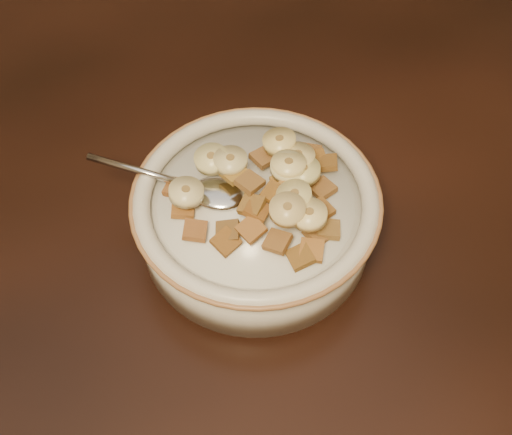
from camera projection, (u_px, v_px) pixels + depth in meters
name	position (u px, v px, depth m)	size (l,w,h in m)	color
cereal_bowl	(256.00, 220.00, 0.60)	(0.22, 0.22, 0.05)	silver
milk	(256.00, 203.00, 0.58)	(0.18, 0.18, 0.00)	silver
spoon	(219.00, 193.00, 0.58)	(0.04, 0.05, 0.01)	#B6B6B6
cereal_square_0	(257.00, 210.00, 0.55)	(0.02, 0.02, 0.01)	brown
cereal_square_1	(300.00, 257.00, 0.54)	(0.02, 0.02, 0.01)	brown
cereal_square_2	(311.00, 154.00, 0.61)	(0.02, 0.02, 0.01)	brown
cereal_square_3	(312.00, 250.00, 0.54)	(0.02, 0.02, 0.01)	#985620
cereal_square_4	(322.00, 188.00, 0.58)	(0.02, 0.02, 0.01)	brown
cereal_square_5	(176.00, 188.00, 0.58)	(0.02, 0.02, 0.01)	brown
cereal_square_6	(234.00, 173.00, 0.57)	(0.02, 0.02, 0.01)	olive
cereal_square_7	(274.00, 194.00, 0.56)	(0.02, 0.02, 0.01)	brown
cereal_square_8	(277.00, 242.00, 0.54)	(0.02, 0.02, 0.01)	brown
cereal_square_9	(195.00, 230.00, 0.55)	(0.02, 0.02, 0.01)	#905C31
cereal_square_10	(327.00, 163.00, 0.60)	(0.02, 0.02, 0.01)	brown
cereal_square_11	(282.00, 193.00, 0.56)	(0.02, 0.02, 0.01)	#935E25
cereal_square_12	(228.00, 232.00, 0.55)	(0.02, 0.02, 0.01)	brown
cereal_square_13	(320.00, 210.00, 0.56)	(0.02, 0.02, 0.01)	brown
cereal_square_14	(318.00, 234.00, 0.55)	(0.02, 0.02, 0.01)	brown
cereal_square_15	(250.00, 182.00, 0.56)	(0.02, 0.02, 0.01)	brown
cereal_square_16	(328.00, 229.00, 0.56)	(0.02, 0.02, 0.01)	olive
cereal_square_17	(226.00, 242.00, 0.54)	(0.02, 0.02, 0.01)	brown
cereal_square_18	(263.00, 157.00, 0.60)	(0.02, 0.02, 0.01)	brown
cereal_square_19	(183.00, 209.00, 0.57)	(0.02, 0.02, 0.01)	brown
cereal_square_20	(315.00, 159.00, 0.60)	(0.02, 0.02, 0.01)	olive
cereal_square_21	(297.00, 158.00, 0.61)	(0.02, 0.02, 0.01)	#9D5423
cereal_square_22	(252.00, 205.00, 0.55)	(0.02, 0.02, 0.01)	olive
cereal_square_23	(251.00, 229.00, 0.54)	(0.02, 0.02, 0.01)	brown
cereal_square_24	(284.00, 182.00, 0.57)	(0.02, 0.02, 0.01)	brown
banana_slice_0	(294.00, 196.00, 0.55)	(0.03, 0.03, 0.01)	#D2BE71
banana_slice_1	(298.00, 157.00, 0.58)	(0.03, 0.03, 0.01)	beige
banana_slice_2	(287.00, 210.00, 0.54)	(0.03, 0.03, 0.01)	#E2C37D
banana_slice_3	(230.00, 161.00, 0.58)	(0.03, 0.03, 0.01)	beige
banana_slice_4	(186.00, 192.00, 0.56)	(0.03, 0.03, 0.01)	#FAE3A8
banana_slice_5	(309.00, 215.00, 0.54)	(0.03, 0.03, 0.01)	#F0DD90
banana_slice_6	(287.00, 167.00, 0.57)	(0.03, 0.03, 0.01)	#CEC786
banana_slice_7	(211.00, 159.00, 0.58)	(0.03, 0.03, 0.01)	#DAD285
banana_slice_8	(279.00, 142.00, 0.59)	(0.03, 0.03, 0.01)	#FEE58B
banana_slice_9	(303.00, 171.00, 0.57)	(0.03, 0.03, 0.01)	#C8C17F
banana_slice_10	(289.00, 165.00, 0.57)	(0.03, 0.03, 0.01)	beige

